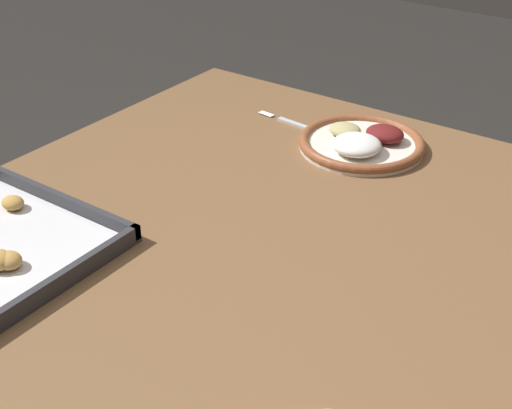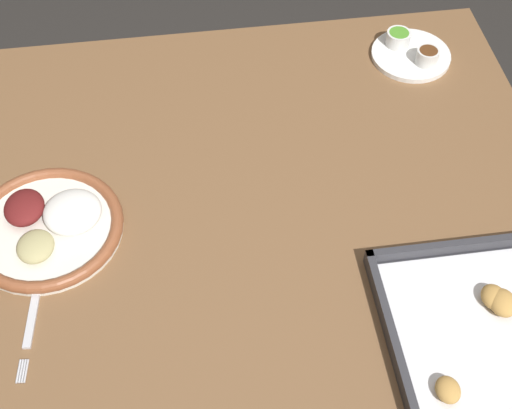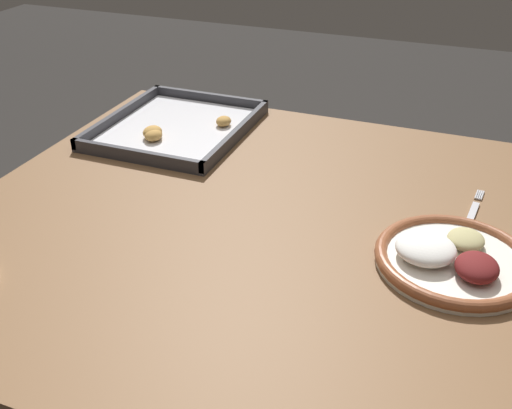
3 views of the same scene
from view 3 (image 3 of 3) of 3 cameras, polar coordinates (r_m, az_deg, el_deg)
name	(u,v)px [view 3 (image 3 of 3)]	position (r m, az deg, el deg)	size (l,w,h in m)	color
dining_table	(257,266)	(1.12, 0.12, -5.89)	(0.99, 1.05, 0.74)	brown
dinner_plate	(453,258)	(0.98, 18.22, -4.89)	(0.25, 0.25, 0.04)	white
fork	(471,217)	(1.12, 19.78, -1.16)	(0.19, 0.03, 0.00)	silver
baking_tray	(176,127)	(1.40, -7.59, 7.28)	(0.37, 0.31, 0.03)	#333338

